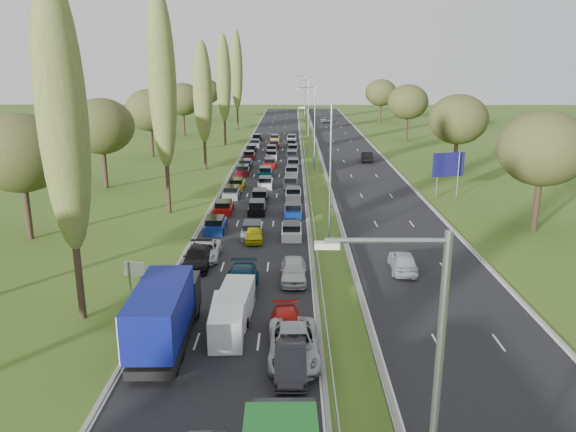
{
  "coord_description": "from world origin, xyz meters",
  "views": [
    {
      "loc": [
        1.43,
        -2.56,
        15.2
      ],
      "look_at": [
        0.96,
        47.39,
        1.5
      ],
      "focal_mm": 35.0,
      "sensor_mm": 36.0,
      "label": 1
    }
  ],
  "objects": [
    {
      "name": "blue_lorry",
      "position": [
        -5.57,
        25.52,
        1.98
      ],
      "size": [
        2.52,
        9.05,
        3.82
      ],
      "rotation": [
        0.0,
        0.0,
        0.02
      ],
      "color": "black",
      "rests_on": "near_carriageway"
    },
    {
      "name": "traffic_queue_fill",
      "position": [
        -2.22,
        77.53,
        0.44
      ],
      "size": [
        9.08,
        68.41,
        0.8
      ],
      "color": "navy",
      "rests_on": "ground"
    },
    {
      "name": "white_van_front",
      "position": [
        -2.29,
        26.85,
        0.97
      ],
      "size": [
        1.85,
        4.71,
        1.89
      ],
      "rotation": [
        0.0,
        0.0,
        0.04
      ],
      "color": "white",
      "rests_on": "near_carriageway"
    },
    {
      "name": "lamp_columns",
      "position": [
        4.5,
        78.0,
        6.0
      ],
      "size": [
        0.18,
        140.18,
        12.0
      ],
      "color": "gray",
      "rests_on": "ground"
    },
    {
      "name": "poplar_row",
      "position": [
        -11.5,
        68.17,
        12.39
      ],
      "size": [
        2.8,
        127.8,
        22.44
      ],
      "color": "#2D2116",
      "rests_on": "ground"
    },
    {
      "name": "near_car_11",
      "position": [
        1.07,
        26.7,
        0.68
      ],
      "size": [
        2.05,
        4.6,
        1.31
      ],
      "primitive_type": "imported",
      "rotation": [
        0.0,
        0.0,
        0.05
      ],
      "color": "#B0100A",
      "rests_on": "near_carriageway"
    },
    {
      "name": "ground",
      "position": [
        4.5,
        80.0,
        0.0
      ],
      "size": [
        260.0,
        260.0,
        0.0
      ],
      "primitive_type": "plane",
      "color": "#3B581B",
      "rests_on": "ground"
    },
    {
      "name": "near_car_12",
      "position": [
        1.47,
        35.18,
        0.8
      ],
      "size": [
        1.84,
        4.56,
        1.55
      ],
      "primitive_type": "imported",
      "rotation": [
        0.0,
        0.0,
        0.0
      ],
      "color": "silver",
      "rests_on": "near_carriageway"
    },
    {
      "name": "far_car_1",
      "position": [
        13.14,
        85.82,
        0.81
      ],
      "size": [
        1.91,
        4.85,
        1.57
      ],
      "primitive_type": "imported",
      "rotation": [
        0.0,
        0.0,
        3.09
      ],
      "color": "black",
      "rests_on": "far_carriageway"
    },
    {
      "name": "far_carriageway",
      "position": [
        11.25,
        82.5,
        0.0
      ],
      "size": [
        10.5,
        215.0,
        0.04
      ],
      "primitive_type": "cube",
      "color": "black",
      "rests_on": "ground"
    },
    {
      "name": "central_reservation",
      "position": [
        4.5,
        82.5,
        0.55
      ],
      "size": [
        2.36,
        215.0,
        0.32
      ],
      "color": "gray",
      "rests_on": "ground"
    },
    {
      "name": "direction_sign",
      "position": [
        19.4,
        61.67,
        3.57
      ],
      "size": [
        3.89,
        1.13,
        5.2
      ],
      "color": "gray",
      "rests_on": "ground"
    },
    {
      "name": "near_carriageway",
      "position": [
        -2.25,
        82.5,
        0.0
      ],
      "size": [
        10.5,
        215.0,
        0.04
      ],
      "primitive_type": "cube",
      "color": "black",
      "rests_on": "ground"
    },
    {
      "name": "near_car_9",
      "position": [
        1.32,
        22.66,
        0.76
      ],
      "size": [
        1.6,
        4.49,
        1.47
      ],
      "primitive_type": "imported",
      "rotation": [
        0.0,
        0.0,
        0.01
      ],
      "color": "black",
      "rests_on": "near_carriageway"
    },
    {
      "name": "near_car_7",
      "position": [
        -2.11,
        33.03,
        0.81
      ],
      "size": [
        2.22,
        5.46,
        1.58
      ],
      "primitive_type": "imported",
      "rotation": [
        0.0,
        0.0,
        0.0
      ],
      "color": "#042C45",
      "rests_on": "near_carriageway"
    },
    {
      "name": "info_sign",
      "position": [
        -9.4,
        33.3,
        1.37
      ],
      "size": [
        1.49,
        0.41,
        2.1
      ],
      "color": "gray",
      "rests_on": "ground"
    },
    {
      "name": "far_car_0",
      "position": [
        9.69,
        37.17,
        0.82
      ],
      "size": [
        2.11,
        4.76,
        1.59
      ],
      "primitive_type": "imported",
      "rotation": [
        0.0,
        0.0,
        3.09
      ],
      "color": "#A7ABB1",
      "rests_on": "far_carriageway"
    },
    {
      "name": "near_car_2",
      "position": [
        -5.54,
        39.86,
        0.67
      ],
      "size": [
        2.29,
        4.76,
        1.31
      ],
      "primitive_type": "imported",
      "rotation": [
        0.0,
        0.0,
        0.03
      ],
      "color": "silver",
      "rests_on": "near_carriageway"
    },
    {
      "name": "woodland_left",
      "position": [
        -22.0,
        62.63,
        7.68
      ],
      "size": [
        8.0,
        166.0,
        11.1
      ],
      "color": "#2D2116",
      "rests_on": "ground"
    },
    {
      "name": "near_car_3",
      "position": [
        -5.91,
        38.08,
        0.75
      ],
      "size": [
        2.15,
        5.05,
        1.45
      ],
      "primitive_type": "imported",
      "rotation": [
        0.0,
        0.0,
        0.02
      ],
      "color": "black",
      "rests_on": "near_carriageway"
    },
    {
      "name": "woodland_right",
      "position": [
        24.0,
        66.67,
        7.68
      ],
      "size": [
        8.0,
        153.0,
        11.1
      ],
      "color": "#2D2116",
      "rests_on": "ground"
    },
    {
      "name": "near_car_8",
      "position": [
        -2.02,
        44.57,
        0.68
      ],
      "size": [
        1.82,
        3.99,
        1.33
      ],
      "primitive_type": "imported",
      "rotation": [
        0.0,
        0.0,
        0.07
      ],
      "color": "#BEB90C",
      "rests_on": "near_carriageway"
    },
    {
      "name": "near_car_10",
      "position": [
        1.47,
        24.21,
        0.82
      ],
      "size": [
        2.8,
        5.83,
        1.6
      ],
      "primitive_type": "imported",
      "rotation": [
        0.0,
        0.0,
        0.02
      ],
      "color": "#ACB2B6",
      "rests_on": "near_carriageway"
    },
    {
      "name": "white_van_rear",
      "position": [
        -2.09,
        29.42,
        0.97
      ],
      "size": [
        1.85,
        4.72,
        1.9
      ],
      "rotation": [
        0.0,
        0.0,
        -0.06
      ],
      "color": "silver",
      "rests_on": "near_carriageway"
    },
    {
      "name": "far_car_2",
      "position": [
        9.72,
        145.58,
        0.67
      ],
      "size": [
        2.54,
        4.87,
        1.31
      ],
      "primitive_type": "imported",
      "rotation": [
        0.0,
        0.0,
        3.22
      ],
      "color": "slate",
      "rests_on": "far_carriageway"
    }
  ]
}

